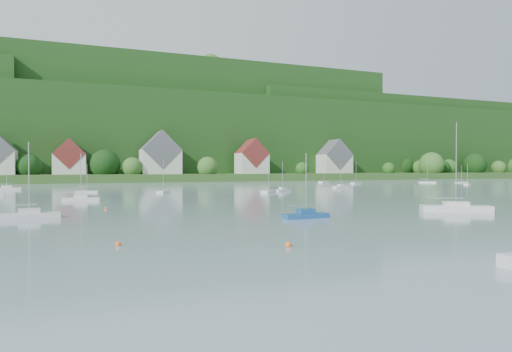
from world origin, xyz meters
The scene contains 13 objects.
far_shore_strip centered at (0.00, 200.00, 1.50)m, with size 600.00×60.00×3.00m, color #325821.
forested_ridge centered at (0.39, 268.57, 22.89)m, with size 620.00×181.22×69.89m.
village_building_1 centered at (-30.00, 189.00, 8.75)m, with size 12.00×9.36×14.00m.
village_building_2 centered at (5.00, 188.00, 10.27)m, with size 16.00×11.44×18.00m.
village_building_3 centered at (45.00, 186.00, 9.43)m, with size 13.00×10.40×15.50m.
village_building_4 centered at (90.00, 190.00, 9.59)m, with size 15.00×10.40×16.50m.
near_sailboat_1 centered at (-4.56, 42.51, 0.41)m, with size 5.29×1.76×7.04m.
near_sailboat_4 centered at (15.93, 41.76, 0.53)m, with size 8.24×6.05×11.05m.
near_sailboat_6 centered at (-32.36, 53.17, 0.44)m, with size 6.26×2.42×8.24m.
mooring_buoy_0 centered at (-24.97, 32.05, 0.00)m, with size 0.41×0.41×0.41m, color orange.
mooring_buoy_3 centered at (-24.01, 61.87, 0.00)m, with size 0.38×0.38×0.38m, color orange.
mooring_buoy_5 centered at (-14.09, 27.27, 0.00)m, with size 0.46×0.46×0.46m, color orange.
far_sailboat_cluster centered at (0.09, 115.38, 0.37)m, with size 188.00×79.52×8.71m.
Camera 1 is at (-27.68, -0.72, 5.42)m, focal length 31.67 mm.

